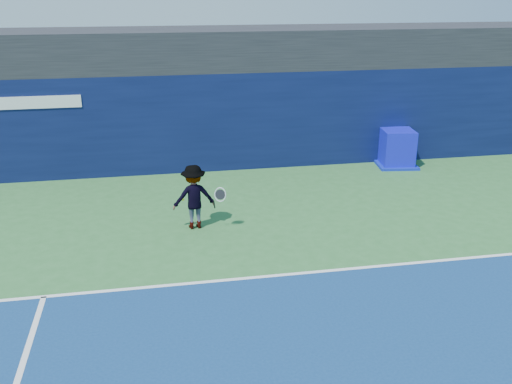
% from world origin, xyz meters
% --- Properties ---
extents(ground, '(80.00, 80.00, 0.00)m').
position_xyz_m(ground, '(0.00, 0.00, 0.00)').
color(ground, '#306B32').
rests_on(ground, ground).
extents(baseline, '(24.00, 0.10, 0.01)m').
position_xyz_m(baseline, '(0.00, 3.00, 0.01)').
color(baseline, white).
rests_on(baseline, ground).
extents(stadium_band, '(36.00, 3.00, 1.20)m').
position_xyz_m(stadium_band, '(0.00, 11.50, 3.60)').
color(stadium_band, black).
rests_on(stadium_band, back_wall_assembly).
extents(back_wall_assembly, '(36.00, 1.03, 3.00)m').
position_xyz_m(back_wall_assembly, '(-0.00, 10.50, 1.50)').
color(back_wall_assembly, '#0A1238').
rests_on(back_wall_assembly, ground).
extents(equipment_cart, '(1.37, 1.37, 1.17)m').
position_xyz_m(equipment_cart, '(4.84, 9.54, 0.53)').
color(equipment_cart, '#0D0FC1').
rests_on(equipment_cart, ground).
extents(tennis_player, '(1.26, 0.72, 1.55)m').
position_xyz_m(tennis_player, '(-1.94, 5.75, 0.78)').
color(tennis_player, silver).
rests_on(tennis_player, ground).
extents(tennis_ball, '(0.06, 0.06, 0.06)m').
position_xyz_m(tennis_ball, '(-2.21, 5.70, 0.75)').
color(tennis_ball, '#B4DC18').
rests_on(tennis_ball, ground).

